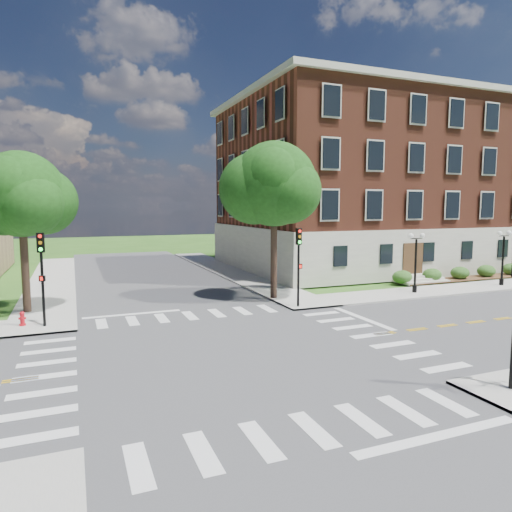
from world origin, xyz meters
name	(u,v)px	position (x,y,z in m)	size (l,w,h in m)	color
ground	(231,353)	(0.00, 0.00, 0.00)	(160.00, 160.00, 0.00)	#2D5718
road_ew	(231,353)	(0.00, 0.00, 0.01)	(90.00, 12.00, 0.01)	#3D3D3F
road_ns	(231,353)	(0.00, 0.00, 0.01)	(12.00, 90.00, 0.01)	#3D3D3F
sidewalk_ne	(342,278)	(15.38, 15.38, 0.06)	(34.00, 34.00, 0.12)	#9E9B93
crosswalk_east	(371,336)	(7.20, 0.00, 0.00)	(2.20, 10.20, 0.02)	silver
stop_bar_east	(362,318)	(8.80, 3.00, 0.00)	(0.40, 5.50, 0.00)	silver
main_building	(379,186)	(24.00, 21.99, 8.34)	(30.60, 22.40, 16.50)	#ACA898
shrub_row	(486,279)	(27.00, 10.80, 0.00)	(18.00, 2.00, 1.30)	#234818
tree_c	(21,195)	(-8.66, 11.30, 6.88)	(4.88, 4.88, 9.24)	#302018
tree_d	(274,184)	(6.35, 9.65, 7.65)	(5.56, 5.56, 10.34)	#302018
traffic_signal_ne	(299,257)	(6.63, 6.61, 3.19)	(0.36, 0.42, 4.80)	black
traffic_signal_nw	(42,267)	(-7.55, 7.36, 3.19)	(0.38, 0.46, 4.80)	black
twin_lamp_west	(416,259)	(16.47, 7.62, 2.52)	(1.36, 0.36, 4.23)	black
twin_lamp_east	(503,254)	(24.82, 7.47, 2.52)	(1.36, 0.36, 4.23)	black
fire_hydrant	(22,319)	(-8.62, 7.90, 0.46)	(0.35, 0.35, 0.75)	red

